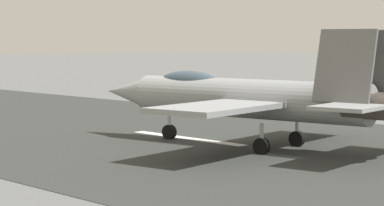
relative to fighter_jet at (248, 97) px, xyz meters
name	(u,v)px	position (x,y,z in m)	size (l,w,h in m)	color
ground_plane	(198,140)	(3.55, -0.14, -2.41)	(400.00, 400.00, 0.00)	#5E6160
runway_strip	(198,140)	(3.54, -0.14, -2.40)	(240.00, 26.00, 0.02)	#313331
fighter_jet	(248,97)	(0.00, 0.00, 0.00)	(17.31, 14.37, 5.61)	#929699
marker_cone_mid	(316,117)	(4.81, -11.80, -2.14)	(0.44, 0.44, 0.55)	orange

